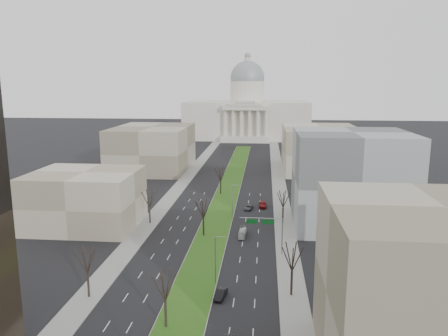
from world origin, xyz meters
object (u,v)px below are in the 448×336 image
Objects in this scene: car_red at (263,205)px; box_van at (243,233)px; car_grey_far at (249,207)px; car_black at (221,294)px.

box_van is (-4.58, -25.34, 0.11)m from car_red.
box_van reaches higher than car_grey_far.
box_van reaches higher than car_black.
box_van is at bearing 95.61° from car_black.
box_van reaches higher than car_red.
car_grey_far is 22.48m from box_van.
car_black reaches higher than car_grey_far.
car_red is 1.19× the size of car_grey_far.
car_red reaches higher than car_black.
car_black is 53.31m from car_grey_far.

